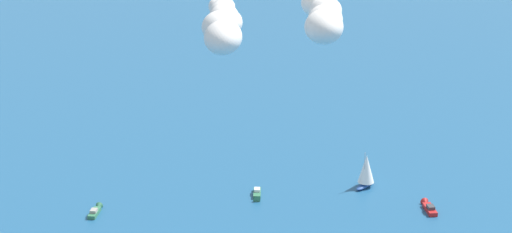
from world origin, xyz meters
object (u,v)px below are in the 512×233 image
object	(u,v)px
sailboat_far_port	(366,171)
motorboat_trailing	(96,211)
motorboat_far_stbd	(429,207)
motorboat_outer_ring_a	(257,194)

from	to	relation	value
sailboat_far_port	motorboat_trailing	bearing A→B (deg)	-168.33
motorboat_far_stbd	motorboat_trailing	bearing A→B (deg)	179.85
sailboat_far_port	motorboat_far_stbd	bearing A→B (deg)	-46.43
sailboat_far_port	motorboat_outer_ring_a	xyz separation A→B (m)	(-26.67, -5.08, -3.72)
sailboat_far_port	motorboat_outer_ring_a	size ratio (longest dim) A/B	1.38
motorboat_far_stbd	motorboat_trailing	xyz separation A→B (m)	(-76.60, 0.20, -0.06)
motorboat_far_stbd	motorboat_outer_ring_a	size ratio (longest dim) A/B	1.13
motorboat_far_stbd	motorboat_outer_ring_a	bearing A→B (deg)	168.09
motorboat_outer_ring_a	motorboat_far_stbd	bearing A→B (deg)	-11.91
sailboat_far_port	motorboat_far_stbd	size ratio (longest dim) A/B	1.22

